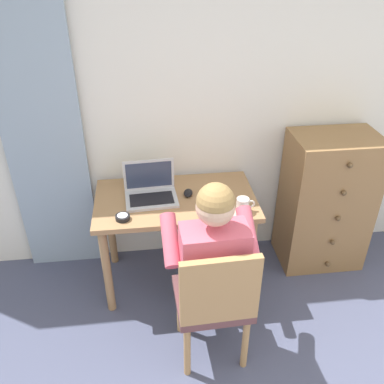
# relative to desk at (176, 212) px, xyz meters

# --- Properties ---
(wall_back) EXTENTS (4.80, 0.05, 2.50)m
(wall_back) POSITION_rel_desk_xyz_m (0.24, 0.38, 0.65)
(wall_back) COLOR silver
(wall_back) RESTS_ON ground_plane
(curtain_panel) EXTENTS (0.53, 0.03, 2.21)m
(curtain_panel) POSITION_rel_desk_xyz_m (-0.85, 0.31, 0.50)
(curtain_panel) COLOR #8EA3B7
(curtain_panel) RESTS_ON ground_plane
(desk) EXTENTS (1.07, 0.62, 0.72)m
(desk) POSITION_rel_desk_xyz_m (0.00, 0.00, 0.00)
(desk) COLOR #9E754C
(desk) RESTS_ON ground_plane
(dresser) EXTENTS (0.61, 0.45, 1.05)m
(dresser) POSITION_rel_desk_xyz_m (1.13, 0.11, -0.08)
(dresser) COLOR olive
(dresser) RESTS_ON ground_plane
(chair) EXTENTS (0.43, 0.41, 0.87)m
(chair) POSITION_rel_desk_xyz_m (0.15, -0.72, -0.12)
(chair) COLOR brown
(chair) RESTS_ON ground_plane
(person_seated) EXTENTS (0.54, 0.59, 1.19)m
(person_seated) POSITION_rel_desk_xyz_m (0.15, -0.54, 0.07)
(person_seated) COLOR #4C4C4C
(person_seated) RESTS_ON ground_plane
(laptop) EXTENTS (0.35, 0.27, 0.24)m
(laptop) POSITION_rel_desk_xyz_m (-0.16, 0.03, 0.17)
(laptop) COLOR #B7BABF
(laptop) RESTS_ON desk
(computer_mouse) EXTENTS (0.08, 0.11, 0.03)m
(computer_mouse) POSITION_rel_desk_xyz_m (0.09, 0.03, 0.13)
(computer_mouse) COLOR black
(computer_mouse) RESTS_ON desk
(desk_clock) EXTENTS (0.09, 0.09, 0.03)m
(desk_clock) POSITION_rel_desk_xyz_m (-0.34, -0.21, 0.13)
(desk_clock) COLOR black
(desk_clock) RESTS_ON desk
(coffee_mug) EXTENTS (0.12, 0.08, 0.09)m
(coffee_mug) POSITION_rel_desk_xyz_m (0.41, -0.21, 0.16)
(coffee_mug) COLOR silver
(coffee_mug) RESTS_ON desk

